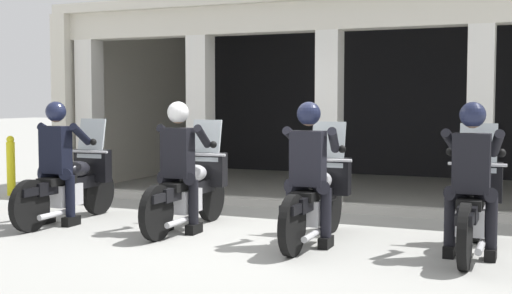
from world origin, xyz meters
The scene contains 12 objects.
ground_plane centered at (0.00, 3.00, 0.00)m, with size 80.00×80.00×0.00m, color #999993.
station_building centered at (0.21, 5.22, 2.07)m, with size 9.83×5.17×3.24m.
kerb_strip centered at (0.21, 2.13, 0.06)m, with size 9.33×0.24×0.12m, color #B7B5AD.
motorcycle_far_left centered at (-2.54, 0.01, 0.50)m, with size 0.62×2.04×1.35m.
police_officer_far_left centered at (-2.54, -0.28, 0.94)m, with size 0.63×0.61×1.58m.
motorcycle_center_left centered at (-0.84, 0.15, 0.50)m, with size 0.62×2.04×1.35m.
police_officer_center_left centered at (-0.85, -0.14, 0.94)m, with size 0.63×0.61×1.58m.
motorcycle_center_right centered at (0.85, 0.00, 0.50)m, with size 0.62×2.04×1.35m.
police_officer_center_right centered at (0.85, -0.28, 0.94)m, with size 0.63×0.61×1.58m.
motorcycle_far_right centered at (2.54, 0.08, 0.50)m, with size 0.62×2.04×1.35m.
police_officer_far_right centered at (2.54, -0.20, 0.94)m, with size 0.63×0.61×1.58m.
bollard_kerbside centered at (-5.04, 1.63, 0.50)m, with size 0.14×0.14×1.01m.
Camera 1 is at (3.17, -7.37, 1.60)m, focal length 48.13 mm.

